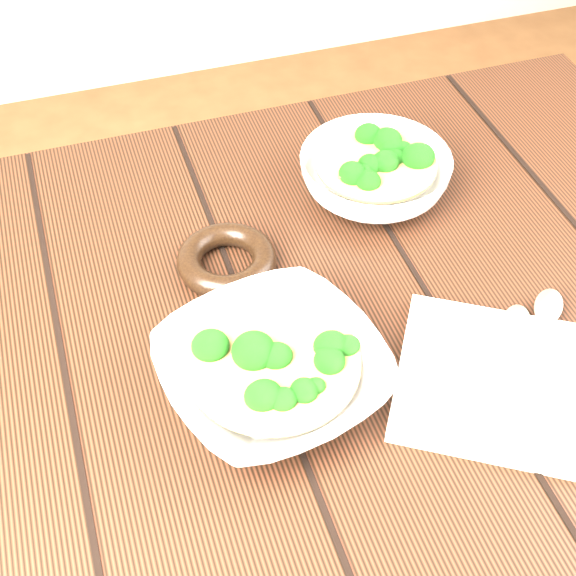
{
  "coord_description": "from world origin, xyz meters",
  "views": [
    {
      "loc": [
        -0.16,
        -0.54,
        1.4
      ],
      "look_at": [
        0.02,
        0.01,
        0.8
      ],
      "focal_mm": 50.0,
      "sensor_mm": 36.0,
      "label": 1
    }
  ],
  "objects": [
    {
      "name": "spoon_left",
      "position": [
        0.22,
        -0.11,
        0.77
      ],
      "size": [
        0.13,
        0.16,
        0.01
      ],
      "color": "#BCB8A6",
      "rests_on": "napkin"
    },
    {
      "name": "table",
      "position": [
        0.0,
        0.0,
        0.63
      ],
      "size": [
        1.2,
        0.8,
        0.75
      ],
      "color": "#381B10",
      "rests_on": "ground"
    },
    {
      "name": "napkin",
      "position": [
        0.2,
        -0.15,
        0.76
      ],
      "size": [
        0.29,
        0.28,
        0.01
      ],
      "primitive_type": "cube",
      "rotation": [
        0.0,
        0.0,
        -0.56
      ],
      "color": "beige",
      "rests_on": "table"
    },
    {
      "name": "soup_bowl_back",
      "position": [
        0.19,
        0.18,
        0.78
      ],
      "size": [
        0.24,
        0.24,
        0.07
      ],
      "color": "silver",
      "rests_on": "table"
    },
    {
      "name": "trivet",
      "position": [
        -0.02,
        0.1,
        0.76
      ],
      "size": [
        0.12,
        0.12,
        0.03
      ],
      "primitive_type": "torus",
      "rotation": [
        0.0,
        0.0,
        0.09
      ],
      "color": "black",
      "rests_on": "table"
    },
    {
      "name": "spoon_right",
      "position": [
        0.26,
        -0.1,
        0.77
      ],
      "size": [
        0.14,
        0.15,
        0.01
      ],
      "color": "#BCB8A6",
      "rests_on": "napkin"
    },
    {
      "name": "soup_bowl_front",
      "position": [
        -0.02,
        -0.07,
        0.78
      ],
      "size": [
        0.26,
        0.26,
        0.06
      ],
      "color": "silver",
      "rests_on": "table"
    }
  ]
}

